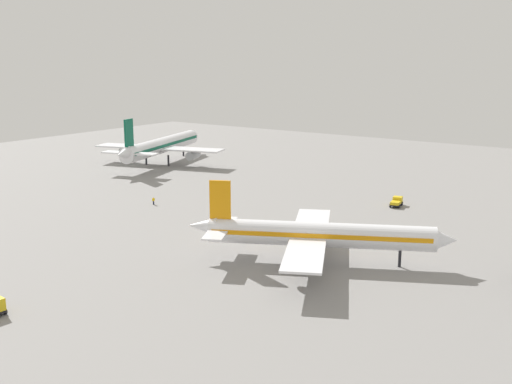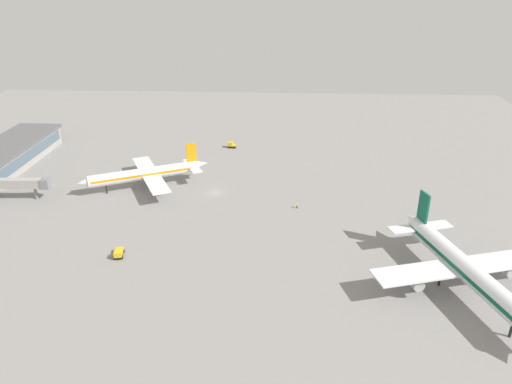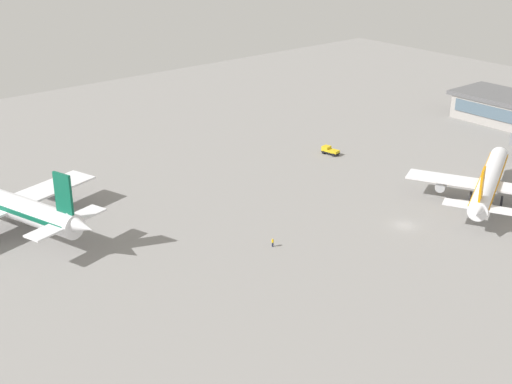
{
  "view_description": "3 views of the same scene",
  "coord_description": "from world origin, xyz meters",
  "views": [
    {
      "loc": [
        -83.46,
        -66.76,
        31.8
      ],
      "look_at": [
        14.21,
        1.44,
        5.17
      ],
      "focal_mm": 42.29,
      "sensor_mm": 36.0,
      "label": 1
    },
    {
      "loc": [
        140.65,
        20.63,
        63.85
      ],
      "look_at": [
        10.19,
        13.73,
        5.17
      ],
      "focal_mm": 34.21,
      "sensor_mm": 36.0,
      "label": 2
    },
    {
      "loc": [
        -78.32,
        103.02,
        59.56
      ],
      "look_at": [
        21.79,
        19.94,
        5.47
      ],
      "focal_mm": 49.68,
      "sensor_mm": 36.0,
      "label": 3
    }
  ],
  "objects": [
    {
      "name": "ground",
      "position": [
        0.0,
        0.0,
        0.0
      ],
      "size": [
        288.0,
        288.0,
        0.0
      ],
      "primitive_type": "plane",
      "color": "gray"
    },
    {
      "name": "ground_crew_worker",
      "position": [
        9.71,
        25.96,
        0.85
      ],
      "size": [
        0.54,
        0.54,
        1.67
      ],
      "rotation": [
        0.0,
        0.0,
        0.85
      ],
      "color": "#1E2338",
      "rests_on": "ground"
    },
    {
      "name": "airplane_taxiing",
      "position": [
        49.23,
        61.15,
        5.61
      ],
      "size": [
        49.7,
        40.68,
        15.43
      ],
      "rotation": [
        0.0,
        0.0,
        0.28
      ],
      "color": "white",
      "rests_on": "ground"
    },
    {
      "name": "pushback_tractor",
      "position": [
        39.25,
        -18.66,
        0.97
      ],
      "size": [
        4.67,
        2.86,
        1.9
      ],
      "rotation": [
        0.0,
        0.0,
        0.18
      ],
      "color": "black",
      "rests_on": "ground"
    },
    {
      "name": "jet_bridge",
      "position": [
        7.66,
        -58.96,
        5.13
      ],
      "size": [
        4.07,
        19.45,
        6.74
      ],
      "rotation": [
        0.0,
        0.0,
        1.63
      ],
      "color": "#9E9993",
      "rests_on": "ground"
    },
    {
      "name": "baggage_tug",
      "position": [
        -44.24,
        0.98,
        1.16
      ],
      "size": [
        2.42,
        3.33,
        2.3
      ],
      "rotation": [
        0.0,
        0.0,
        4.64
      ],
      "color": "black",
      "rests_on": "ground"
    },
    {
      "name": "airplane_at_gate",
      "position": [
        -3.55,
        -22.65,
        4.67
      ],
      "size": [
        32.68,
        39.29,
        12.85
      ],
      "rotation": [
        0.0,
        0.0,
        5.17
      ],
      "color": "white",
      "rests_on": "ground"
    }
  ]
}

